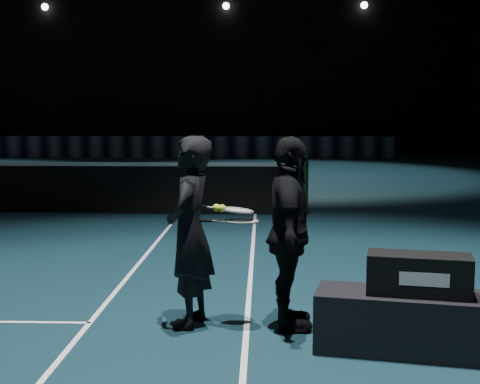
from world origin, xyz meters
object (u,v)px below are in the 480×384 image
object	(u,v)px
racket_upper	(237,210)
tennis_balls	(219,206)
racket_lower	(242,221)
racket_bag	(419,274)
player_a	(190,232)
player_b	(289,234)
player_bench	(417,323)

from	to	relation	value
racket_upper	tennis_balls	xyz separation A→B (m)	(-0.15, -0.02, 0.04)
racket_lower	racket_bag	bearing A→B (deg)	-19.17
racket_bag	tennis_balls	size ratio (longest dim) A/B	6.42
player_a	racket_lower	world-z (taller)	player_a
player_a	racket_upper	size ratio (longest dim) A/B	2.42
racket_bag	player_b	size ratio (longest dim) A/B	0.47
player_b	racket_lower	size ratio (longest dim) A/B	2.42
racket_bag	tennis_balls	distance (m)	1.72
player_b	tennis_balls	size ratio (longest dim) A/B	13.69
racket_upper	tennis_balls	size ratio (longest dim) A/B	5.67
player_b	racket_upper	world-z (taller)	player_b
racket_bag	player_a	xyz separation A→B (m)	(-1.81, 0.62, 0.20)
player_bench	racket_lower	world-z (taller)	racket_lower
player_a	racket_bag	bearing A→B (deg)	81.81
player_bench	player_b	size ratio (longest dim) A/B	0.94
player_a	tennis_balls	size ratio (longest dim) A/B	13.69
player_a	player_b	size ratio (longest dim) A/B	1.00
racket_upper	player_bench	bearing A→B (deg)	-23.96
racket_lower	tennis_balls	size ratio (longest dim) A/B	5.67
player_a	player_b	xyz separation A→B (m)	(0.85, -0.06, 0.00)
racket_upper	racket_lower	bearing A→B (deg)	-42.66
racket_lower	player_a	bearing A→B (deg)	-180.00
player_a	player_bench	bearing A→B (deg)	81.81
racket_lower	player_bench	bearing A→B (deg)	-19.17
player_bench	player_a	bearing A→B (deg)	173.03
player_b	tennis_balls	distance (m)	0.64
racket_bag	player_b	bearing A→B (deg)	161.83
player_a	tennis_balls	xyz separation A→B (m)	(0.25, -0.01, 0.23)
racket_upper	tennis_balls	world-z (taller)	tennis_balls
player_bench	racket_bag	distance (m)	0.39
tennis_balls	racket_upper	bearing A→B (deg)	9.57
racket_bag	racket_lower	bearing A→B (deg)	168.60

